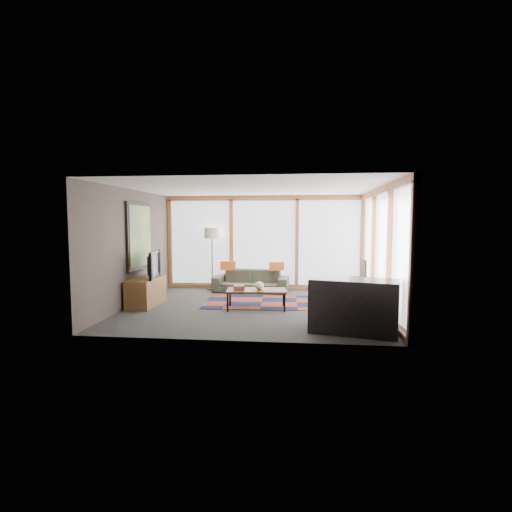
# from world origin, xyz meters

# --- Properties ---
(ground) EXTENTS (5.50, 5.50, 0.00)m
(ground) POSITION_xyz_m (0.00, 0.00, 0.00)
(ground) COLOR #292927
(ground) RESTS_ON ground
(room_envelope) EXTENTS (5.52, 5.02, 2.62)m
(room_envelope) POSITION_xyz_m (0.49, 0.56, 1.54)
(room_envelope) COLOR #423530
(room_envelope) RESTS_ON ground
(rug) EXTENTS (2.70, 1.80, 0.01)m
(rug) POSITION_xyz_m (0.12, 0.55, 0.01)
(rug) COLOR maroon
(rug) RESTS_ON ground
(sofa) EXTENTS (2.05, 0.91, 0.59)m
(sofa) POSITION_xyz_m (-0.31, 1.95, 0.29)
(sofa) COLOR #313528
(sofa) RESTS_ON ground
(pillow_left) EXTENTS (0.43, 0.21, 0.23)m
(pillow_left) POSITION_xyz_m (-0.93, 1.93, 0.70)
(pillow_left) COLOR #D65F21
(pillow_left) RESTS_ON sofa
(pillow_right) EXTENTS (0.42, 0.18, 0.22)m
(pillow_right) POSITION_xyz_m (0.38, 1.94, 0.70)
(pillow_right) COLOR #D65F21
(pillow_right) RESTS_ON sofa
(floor_lamp) EXTENTS (0.43, 0.43, 1.72)m
(floor_lamp) POSITION_xyz_m (-1.41, 2.14, 0.86)
(floor_lamp) COLOR black
(floor_lamp) RESTS_ON ground
(coffee_table) EXTENTS (1.32, 0.74, 0.42)m
(coffee_table) POSITION_xyz_m (0.07, -0.16, 0.21)
(coffee_table) COLOR #392010
(coffee_table) RESTS_ON ground
(book_stack) EXTENTS (0.28, 0.32, 0.09)m
(book_stack) POSITION_xyz_m (-0.31, -0.18, 0.47)
(book_stack) COLOR brown
(book_stack) RESTS_ON coffee_table
(vase) EXTENTS (0.22, 0.22, 0.17)m
(vase) POSITION_xyz_m (0.13, -0.15, 0.51)
(vase) COLOR silver
(vase) RESTS_ON coffee_table
(bookshelf) EXTENTS (0.40, 2.22, 0.56)m
(bookshelf) POSITION_xyz_m (2.43, 0.16, 0.28)
(bookshelf) COLOR #392010
(bookshelf) RESTS_ON ground
(bowl_a) EXTENTS (0.24, 0.24, 0.10)m
(bowl_a) POSITION_xyz_m (2.41, -0.38, 0.61)
(bowl_a) COLOR black
(bowl_a) RESTS_ON bookshelf
(bowl_b) EXTENTS (0.21, 0.21, 0.09)m
(bowl_b) POSITION_xyz_m (2.48, -0.07, 0.60)
(bowl_b) COLOR black
(bowl_b) RESTS_ON bookshelf
(shelf_picture) EXTENTS (0.09, 0.33, 0.43)m
(shelf_picture) POSITION_xyz_m (2.49, 0.90, 0.77)
(shelf_picture) COLOR black
(shelf_picture) RESTS_ON bookshelf
(tv_console) EXTENTS (0.52, 1.24, 0.62)m
(tv_console) POSITION_xyz_m (-2.44, -0.05, 0.31)
(tv_console) COLOR brown
(tv_console) RESTS_ON ground
(television) EXTENTS (0.30, 1.06, 0.60)m
(television) POSITION_xyz_m (-2.35, -0.00, 0.92)
(television) COLOR black
(television) RESTS_ON tv_console
(bar_counter) EXTENTS (1.57, 1.02, 0.92)m
(bar_counter) POSITION_xyz_m (1.91, -1.79, 0.46)
(bar_counter) COLOR black
(bar_counter) RESTS_ON ground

